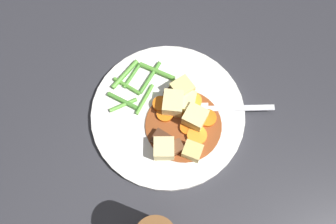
{
  "coord_description": "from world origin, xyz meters",
  "views": [
    {
      "loc": [
        0.14,
        -0.15,
        0.55
      ],
      "look_at": [
        0.0,
        0.0,
        0.01
      ],
      "focal_mm": 35.18,
      "sensor_mm": 36.0,
      "label": 1
    }
  ],
  "objects_px": {
    "carrot_slice_4": "(190,112)",
    "potato_chunk_5": "(195,118)",
    "potato_chunk_1": "(182,89)",
    "potato_chunk_2": "(183,102)",
    "meat_chunk_1": "(161,139)",
    "carrot_slice_2": "(207,118)",
    "dinner_plate": "(168,113)",
    "carrot_slice_6": "(189,126)",
    "carrot_slice_1": "(160,105)",
    "potato_chunk_0": "(164,149)",
    "potato_chunk_4": "(192,151)",
    "potato_chunk_3": "(173,104)",
    "fork": "(221,109)",
    "carrot_slice_3": "(193,101)",
    "carrot_slice_5": "(195,138)",
    "meat_chunk_2": "(171,95)",
    "carrot_slice_0": "(163,113)",
    "meat_chunk_0": "(175,148)"
  },
  "relations": [
    {
      "from": "carrot_slice_4",
      "to": "potato_chunk_5",
      "type": "xyz_separation_m",
      "value": [
        0.02,
        -0.01,
        0.01
      ]
    },
    {
      "from": "potato_chunk_1",
      "to": "potato_chunk_2",
      "type": "height_order",
      "value": "potato_chunk_1"
    },
    {
      "from": "potato_chunk_1",
      "to": "meat_chunk_1",
      "type": "relative_size",
      "value": 1.17
    },
    {
      "from": "carrot_slice_2",
      "to": "carrot_slice_4",
      "type": "height_order",
      "value": "same"
    },
    {
      "from": "dinner_plate",
      "to": "carrot_slice_6",
      "type": "height_order",
      "value": "carrot_slice_6"
    },
    {
      "from": "dinner_plate",
      "to": "meat_chunk_1",
      "type": "xyz_separation_m",
      "value": [
        0.03,
        -0.05,
        0.01
      ]
    },
    {
      "from": "carrot_slice_1",
      "to": "potato_chunk_2",
      "type": "distance_m",
      "value": 0.04
    },
    {
      "from": "potato_chunk_0",
      "to": "potato_chunk_4",
      "type": "distance_m",
      "value": 0.05
    },
    {
      "from": "carrot_slice_4",
      "to": "dinner_plate",
      "type": "bearing_deg",
      "value": -140.46
    },
    {
      "from": "potato_chunk_3",
      "to": "fork",
      "type": "bearing_deg",
      "value": 40.2
    },
    {
      "from": "carrot_slice_3",
      "to": "potato_chunk_5",
      "type": "bearing_deg",
      "value": -43.93
    },
    {
      "from": "carrot_slice_6",
      "to": "potato_chunk_2",
      "type": "xyz_separation_m",
      "value": [
        -0.03,
        0.02,
        0.01
      ]
    },
    {
      "from": "carrot_slice_3",
      "to": "potato_chunk_2",
      "type": "distance_m",
      "value": 0.02
    },
    {
      "from": "carrot_slice_5",
      "to": "potato_chunk_0",
      "type": "distance_m",
      "value": 0.06
    },
    {
      "from": "carrot_slice_1",
      "to": "fork",
      "type": "height_order",
      "value": "carrot_slice_1"
    },
    {
      "from": "carrot_slice_5",
      "to": "carrot_slice_6",
      "type": "relative_size",
      "value": 1.31
    },
    {
      "from": "dinner_plate",
      "to": "meat_chunk_2",
      "type": "bearing_deg",
      "value": 120.21
    },
    {
      "from": "carrot_slice_1",
      "to": "carrot_slice_4",
      "type": "height_order",
      "value": "carrot_slice_1"
    },
    {
      "from": "carrot_slice_6",
      "to": "potato_chunk_2",
      "type": "relative_size",
      "value": 0.66
    },
    {
      "from": "carrot_slice_6",
      "to": "meat_chunk_1",
      "type": "relative_size",
      "value": 0.91
    },
    {
      "from": "carrot_slice_6",
      "to": "carrot_slice_4",
      "type": "bearing_deg",
      "value": 125.83
    },
    {
      "from": "potato_chunk_2",
      "to": "carrot_slice_5",
      "type": "bearing_deg",
      "value": -30.32
    },
    {
      "from": "carrot_slice_6",
      "to": "potato_chunk_3",
      "type": "distance_m",
      "value": 0.05
    },
    {
      "from": "potato_chunk_1",
      "to": "fork",
      "type": "bearing_deg",
      "value": 18.42
    },
    {
      "from": "carrot_slice_1",
      "to": "carrot_slice_3",
      "type": "height_order",
      "value": "carrot_slice_3"
    },
    {
      "from": "carrot_slice_0",
      "to": "potato_chunk_0",
      "type": "xyz_separation_m",
      "value": [
        0.05,
        -0.05,
        0.01
      ]
    },
    {
      "from": "carrot_slice_0",
      "to": "potato_chunk_2",
      "type": "xyz_separation_m",
      "value": [
        0.01,
        0.04,
        0.01
      ]
    },
    {
      "from": "carrot_slice_5",
      "to": "fork",
      "type": "distance_m",
      "value": 0.07
    },
    {
      "from": "fork",
      "to": "carrot_slice_1",
      "type": "bearing_deg",
      "value": -140.11
    },
    {
      "from": "carrot_slice_3",
      "to": "potato_chunk_5",
      "type": "xyz_separation_m",
      "value": [
        0.02,
        -0.02,
        0.01
      ]
    },
    {
      "from": "potato_chunk_4",
      "to": "dinner_plate",
      "type": "bearing_deg",
      "value": 161.18
    },
    {
      "from": "dinner_plate",
      "to": "potato_chunk_2",
      "type": "distance_m",
      "value": 0.04
    },
    {
      "from": "carrot_slice_5",
      "to": "meat_chunk_0",
      "type": "xyz_separation_m",
      "value": [
        -0.01,
        -0.04,
        0.01
      ]
    },
    {
      "from": "carrot_slice_1",
      "to": "meat_chunk_0",
      "type": "xyz_separation_m",
      "value": [
        0.07,
        -0.04,
        0.01
      ]
    },
    {
      "from": "potato_chunk_0",
      "to": "carrot_slice_6",
      "type": "bearing_deg",
      "value": 87.65
    },
    {
      "from": "carrot_slice_6",
      "to": "meat_chunk_2",
      "type": "distance_m",
      "value": 0.06
    },
    {
      "from": "dinner_plate",
      "to": "meat_chunk_2",
      "type": "relative_size",
      "value": 11.93
    },
    {
      "from": "potato_chunk_1",
      "to": "potato_chunk_3",
      "type": "height_order",
      "value": "same"
    },
    {
      "from": "dinner_plate",
      "to": "carrot_slice_0",
      "type": "relative_size",
      "value": 9.13
    },
    {
      "from": "carrot_slice_2",
      "to": "carrot_slice_6",
      "type": "distance_m",
      "value": 0.03
    },
    {
      "from": "carrot_slice_0",
      "to": "potato_chunk_2",
      "type": "bearing_deg",
      "value": 67.46
    },
    {
      "from": "potato_chunk_3",
      "to": "potato_chunk_4",
      "type": "distance_m",
      "value": 0.09
    },
    {
      "from": "potato_chunk_2",
      "to": "meat_chunk_2",
      "type": "height_order",
      "value": "potato_chunk_2"
    },
    {
      "from": "meat_chunk_1",
      "to": "meat_chunk_2",
      "type": "bearing_deg",
      "value": 120.32
    },
    {
      "from": "potato_chunk_5",
      "to": "carrot_slice_6",
      "type": "bearing_deg",
      "value": -90.35
    },
    {
      "from": "potato_chunk_1",
      "to": "carrot_slice_3",
      "type": "bearing_deg",
      "value": -2.52
    },
    {
      "from": "carrot_slice_6",
      "to": "potato_chunk_4",
      "type": "distance_m",
      "value": 0.05
    },
    {
      "from": "carrot_slice_3",
      "to": "potato_chunk_0",
      "type": "distance_m",
      "value": 0.1
    },
    {
      "from": "potato_chunk_1",
      "to": "potato_chunk_3",
      "type": "xyz_separation_m",
      "value": [
        0.01,
        -0.03,
        0.0
      ]
    },
    {
      "from": "carrot_slice_5",
      "to": "potato_chunk_4",
      "type": "xyz_separation_m",
      "value": [
        0.01,
        -0.02,
        0.01
      ]
    }
  ]
}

